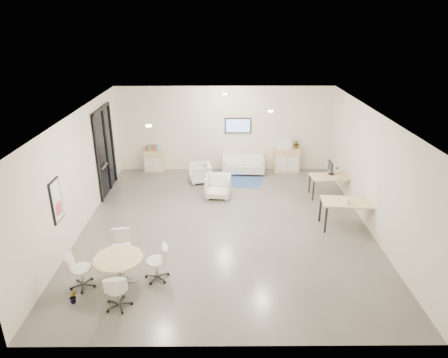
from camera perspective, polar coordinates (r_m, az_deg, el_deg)
room_shell at (r=10.79m, az=0.26°, el=0.83°), size 9.60×10.60×4.80m
glass_door at (r=13.73m, az=-16.64°, el=4.22°), size 0.09×1.90×2.85m
artwork at (r=10.10m, az=-22.82°, el=-2.90°), size 0.05×0.54×1.04m
wall_tv at (r=15.00m, az=2.01°, el=7.64°), size 0.98×0.06×0.58m
ceiling_spots at (r=11.12m, az=-0.82°, el=10.02°), size 3.14×4.14×0.03m
sideboard_left at (r=15.42m, az=-9.96°, el=2.54°), size 0.74×0.39×0.83m
sideboard_right at (r=15.36m, az=8.96°, el=2.73°), size 0.94×0.45×0.94m
books at (r=15.27m, az=-10.23°, el=4.41°), size 0.43×0.14×0.22m
printer at (r=15.15m, az=8.77°, el=5.01°), size 0.56×0.49×0.36m
loveseat at (r=15.10m, az=2.76°, el=2.02°), size 1.57×0.82×0.58m
blue_rug at (r=14.42m, az=2.20°, el=-0.30°), size 1.89×1.51×0.01m
armchair_left at (r=14.26m, az=-3.43°, el=1.01°), size 0.82×0.85×0.75m
armchair_right at (r=13.04m, az=-0.86°, el=-0.92°), size 0.87×0.83×0.81m
desk_rear at (r=13.43m, az=15.19°, el=0.13°), size 1.46×0.82×0.73m
desk_front at (r=11.60m, az=17.48°, el=-3.43°), size 1.58×0.88×0.79m
monitor at (r=13.44m, az=14.99°, el=1.60°), size 0.20×0.50×0.44m
round_table at (r=9.22m, az=-14.83°, el=-11.24°), size 1.08×1.08×0.66m
meeting_chairs at (r=9.31m, az=-14.73°, el=-12.06°), size 2.26×2.26×0.82m
plant_cabinet at (r=15.26m, az=10.41°, el=4.86°), size 0.32×0.35×0.25m
plant_floor at (r=9.21m, az=-20.63°, el=-15.89°), size 0.27×0.35×0.14m
cup at (r=11.38m, az=17.39°, el=-3.16°), size 0.12×0.10×0.12m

